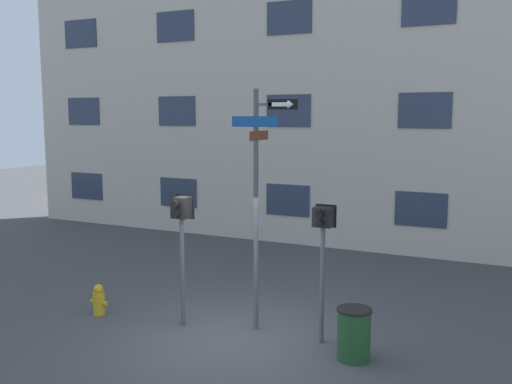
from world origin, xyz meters
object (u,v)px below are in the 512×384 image
(pedestrian_signal_right, at_px, (323,236))
(trash_bin, at_px, (354,334))
(pedestrian_signal_left, at_px, (181,223))
(street_sign_pole, at_px, (259,190))
(fire_hydrant, at_px, (99,300))

(pedestrian_signal_right, relative_size, trash_bin, 2.83)
(pedestrian_signal_right, bearing_deg, pedestrian_signal_left, -172.32)
(trash_bin, bearing_deg, pedestrian_signal_right, 148.61)
(street_sign_pole, distance_m, pedestrian_signal_right, 1.45)
(pedestrian_signal_left, relative_size, pedestrian_signal_right, 1.02)
(pedestrian_signal_left, height_order, pedestrian_signal_right, pedestrian_signal_left)
(pedestrian_signal_right, xyz_separation_m, trash_bin, (0.71, -0.43, -1.48))
(fire_hydrant, relative_size, trash_bin, 0.73)
(pedestrian_signal_left, relative_size, fire_hydrant, 3.99)
(fire_hydrant, bearing_deg, street_sign_pole, 11.77)
(pedestrian_signal_left, height_order, fire_hydrant, pedestrian_signal_left)
(trash_bin, bearing_deg, street_sign_pole, 165.18)
(pedestrian_signal_left, distance_m, pedestrian_signal_right, 2.67)
(pedestrian_signal_left, distance_m, trash_bin, 3.69)
(fire_hydrant, bearing_deg, pedestrian_signal_right, 7.42)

